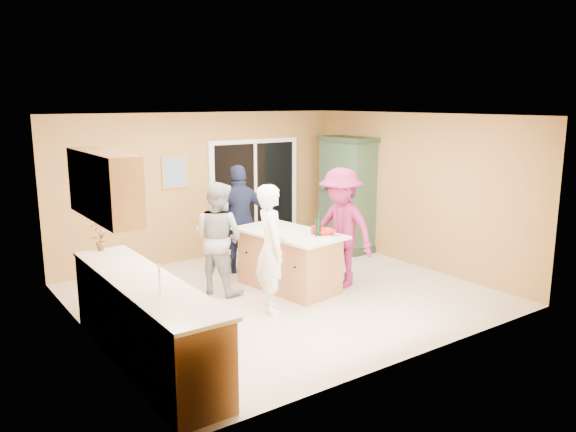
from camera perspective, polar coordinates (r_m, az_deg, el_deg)
floor at (r=8.32m, az=-0.45°, el=-8.02°), size 5.50×5.50×0.00m
ceiling at (r=7.83m, az=-0.48°, el=10.19°), size 5.50×5.00×0.10m
wall_back at (r=10.10m, az=-8.58°, el=2.99°), size 5.50×0.10×2.60m
wall_front at (r=6.13m, az=12.96°, el=-2.81°), size 5.50×0.10×2.60m
wall_left at (r=6.83m, az=-19.82°, el=-1.74°), size 0.10×5.00×2.60m
wall_right at (r=9.78m, az=12.92°, el=2.54°), size 0.10×5.00×2.60m
left_cabinet_run at (r=6.21m, az=-13.88°, el=-10.83°), size 0.65×3.05×1.24m
upper_cabinets at (r=6.58m, az=-18.23°, el=2.99°), size 0.35×1.60×0.75m
sliding_door at (r=10.61m, az=-3.38°, el=2.15°), size 1.90×0.07×2.10m
framed_picture at (r=9.81m, az=-11.44°, el=4.40°), size 0.46×0.04×0.56m
kitchen_island at (r=8.48m, az=0.10°, el=-4.68°), size 1.15×1.80×0.88m
green_hutch at (r=10.68m, az=6.03°, el=2.12°), size 0.61×1.17×2.14m
woman_white at (r=7.50m, az=-1.71°, el=-3.31°), size 0.62×0.74×1.73m
woman_grey at (r=8.27m, az=-7.10°, el=-2.22°), size 0.91×1.00×1.66m
woman_navy at (r=9.24m, az=-4.89°, el=-0.30°), size 1.11×0.61×1.78m
woman_magenta at (r=8.53m, az=5.39°, el=-1.20°), size 0.89×1.28×1.82m
serving_bowl at (r=8.18m, az=3.70°, el=-1.65°), size 0.35×0.35×0.08m
tulip_vase at (r=7.44m, az=-18.60°, el=-1.92°), size 0.22×0.16×0.39m
tumbler_near at (r=8.53m, az=-1.83°, el=-1.00°), size 0.08×0.08×0.09m
tumbler_far at (r=8.21m, az=2.61°, el=-1.43°), size 0.09×0.09×0.12m
wine_bottle at (r=8.04m, az=3.08°, el=-1.11°), size 0.09×0.09×0.37m
white_plate at (r=8.00m, az=3.69°, el=-2.18°), size 0.24×0.24×0.01m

